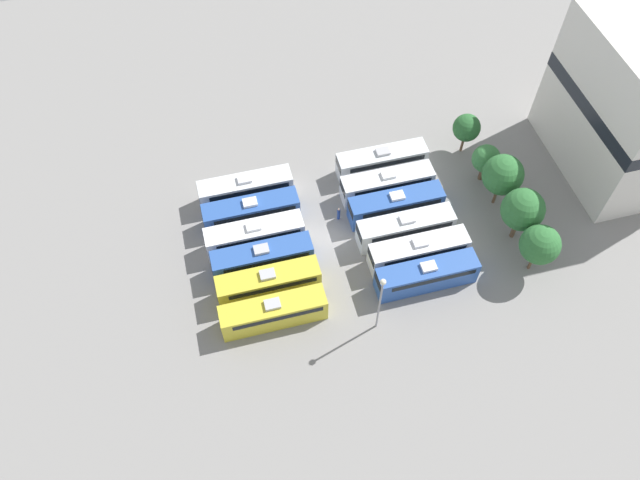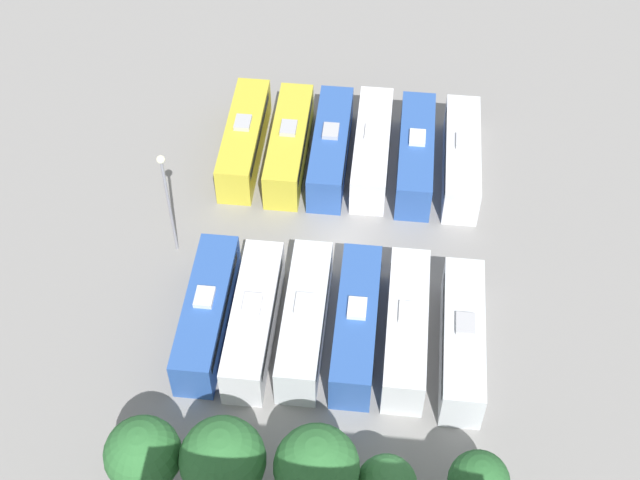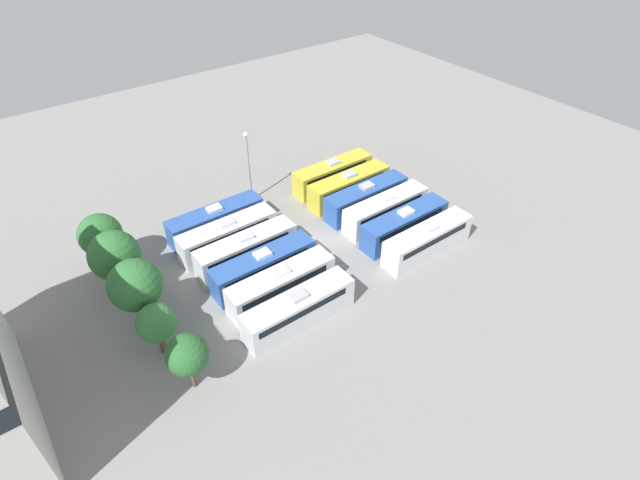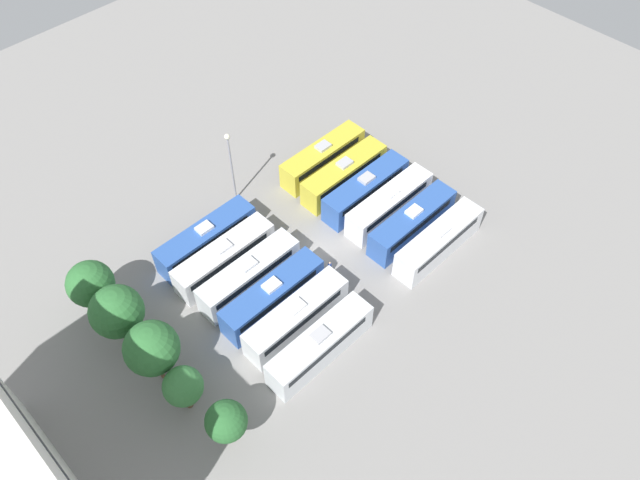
# 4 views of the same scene
# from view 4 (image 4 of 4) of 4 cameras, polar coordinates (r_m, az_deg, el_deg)

# --- Properties ---
(ground_plane) EXTENTS (112.81, 112.81, 0.00)m
(ground_plane) POSITION_cam_4_polar(r_m,az_deg,el_deg) (64.02, 0.14, -0.93)
(ground_plane) COLOR gray
(bus_0) EXTENTS (2.63, 11.00, 3.56)m
(bus_0) POSITION_cam_4_polar(r_m,az_deg,el_deg) (63.64, 10.78, -0.07)
(bus_0) COLOR silver
(bus_0) RESTS_ON ground_plane
(bus_1) EXTENTS (2.63, 11.00, 3.56)m
(bus_1) POSITION_cam_4_polar(r_m,az_deg,el_deg) (64.83, 8.41, 1.64)
(bus_1) COLOR #2D56A8
(bus_1) RESTS_ON ground_plane
(bus_2) EXTENTS (2.63, 11.00, 3.56)m
(bus_2) POSITION_cam_4_polar(r_m,az_deg,el_deg) (66.26, 6.33, 3.34)
(bus_2) COLOR white
(bus_2) RESTS_ON ground_plane
(bus_3) EXTENTS (2.63, 11.00, 3.56)m
(bus_3) POSITION_cam_4_polar(r_m,az_deg,el_deg) (67.48, 4.18, 4.67)
(bus_3) COLOR #2D56A8
(bus_3) RESTS_ON ground_plane
(bus_4) EXTENTS (2.63, 11.00, 3.56)m
(bus_4) POSITION_cam_4_polar(r_m,az_deg,el_deg) (68.98, 2.20, 6.05)
(bus_4) COLOR gold
(bus_4) RESTS_ON ground_plane
(bus_5) EXTENTS (2.63, 11.00, 3.56)m
(bus_5) POSITION_cam_4_polar(r_m,az_deg,el_deg) (70.88, 0.25, 7.59)
(bus_5) COLOR gold
(bus_5) RESTS_ON ground_plane
(bus_6) EXTENTS (2.63, 11.00, 3.56)m
(bus_6) POSITION_cam_4_polar(r_m,az_deg,el_deg) (55.78, -0.00, -9.54)
(bus_6) COLOR silver
(bus_6) RESTS_ON ground_plane
(bus_7) EXTENTS (2.63, 11.00, 3.56)m
(bus_7) POSITION_cam_4_polar(r_m,az_deg,el_deg) (57.33, -2.20, -7.00)
(bus_7) COLOR silver
(bus_7) RESTS_ON ground_plane
(bus_8) EXTENTS (2.63, 11.00, 3.56)m
(bus_8) POSITION_cam_4_polar(r_m,az_deg,el_deg) (58.73, -4.37, -5.07)
(bus_8) COLOR #2D56A8
(bus_8) RESTS_ON ground_plane
(bus_9) EXTENTS (2.63, 11.00, 3.56)m
(bus_9) POSITION_cam_4_polar(r_m,az_deg,el_deg) (60.33, -6.51, -3.17)
(bus_9) COLOR silver
(bus_9) RESTS_ON ground_plane
(bus_10) EXTENTS (2.63, 11.00, 3.56)m
(bus_10) POSITION_cam_4_polar(r_m,az_deg,el_deg) (61.93, -8.74, -1.57)
(bus_10) COLOR silver
(bus_10) RESTS_ON ground_plane
(bus_11) EXTENTS (2.63, 11.00, 3.56)m
(bus_11) POSITION_cam_4_polar(r_m,az_deg,el_deg) (63.74, -10.36, 0.13)
(bus_11) COLOR #2D56A8
(bus_11) RESTS_ON ground_plane
(worker_person) EXTENTS (0.36, 0.36, 1.81)m
(worker_person) POSITION_cam_4_polar(r_m,az_deg,el_deg) (61.56, 0.89, -2.59)
(worker_person) COLOR navy
(worker_person) RESTS_ON ground_plane
(light_pole) EXTENTS (0.60, 0.60, 9.18)m
(light_pole) POSITION_cam_4_polar(r_m,az_deg,el_deg) (65.17, -8.21, 7.49)
(light_pole) COLOR gray
(light_pole) RESTS_ON ground_plane
(tree_0) EXTENTS (3.40, 3.40, 5.70)m
(tree_0) POSITION_cam_4_polar(r_m,az_deg,el_deg) (50.73, -8.58, -16.08)
(tree_0) COLOR brown
(tree_0) RESTS_ON ground_plane
(tree_1) EXTENTS (3.39, 3.39, 5.27)m
(tree_1) POSITION_cam_4_polar(r_m,az_deg,el_deg) (53.11, -12.41, -12.95)
(tree_1) COLOR brown
(tree_1) RESTS_ON ground_plane
(tree_2) EXTENTS (4.71, 4.71, 7.33)m
(tree_2) POSITION_cam_4_polar(r_m,az_deg,el_deg) (53.73, -15.14, -9.53)
(tree_2) COLOR brown
(tree_2) RESTS_ON ground_plane
(tree_3) EXTENTS (4.76, 4.76, 7.33)m
(tree_3) POSITION_cam_4_polar(r_m,az_deg,el_deg) (56.57, -18.10, -6.25)
(tree_3) COLOR brown
(tree_3) RESTS_ON ground_plane
(tree_4) EXTENTS (4.31, 4.31, 6.71)m
(tree_4) POSITION_cam_4_polar(r_m,az_deg,el_deg) (59.58, -20.25, -3.78)
(tree_4) COLOR brown
(tree_4) RESTS_ON ground_plane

